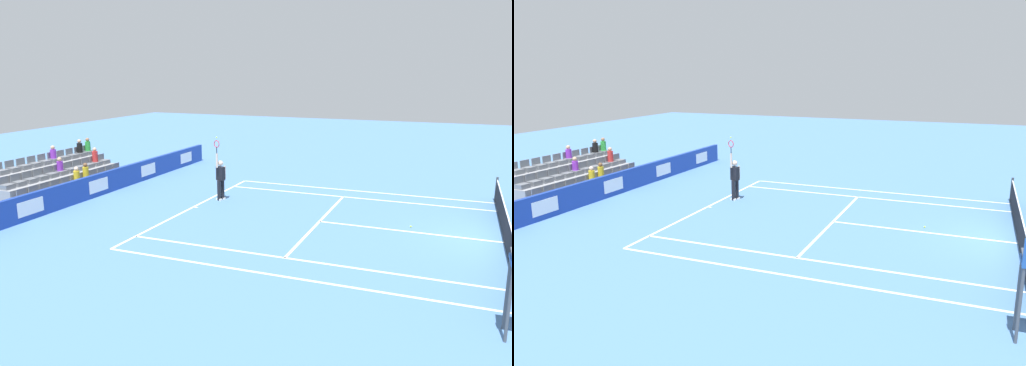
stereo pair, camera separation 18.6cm
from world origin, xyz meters
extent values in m
plane|color=#4C7AB2|center=(0.00, 0.00, 0.00)|extent=(80.00, 80.00, 0.00)
cube|color=white|center=(0.00, -11.89, 0.00)|extent=(10.97, 0.10, 0.01)
cube|color=white|center=(0.00, -6.40, 0.00)|extent=(8.23, 0.10, 0.01)
cube|color=white|center=(0.00, -3.20, 0.00)|extent=(0.10, 6.40, 0.01)
cube|color=white|center=(4.12, -5.95, 0.00)|extent=(0.10, 11.89, 0.01)
cube|color=white|center=(-4.12, -5.95, 0.00)|extent=(0.10, 11.89, 0.01)
cube|color=white|center=(5.49, -5.95, 0.00)|extent=(0.10, 11.89, 0.01)
cube|color=white|center=(-5.49, -5.95, 0.00)|extent=(0.10, 11.89, 0.01)
cube|color=white|center=(0.00, -11.79, 0.00)|extent=(0.10, 0.20, 0.01)
cube|color=#193899|center=(0.00, -16.89, 0.51)|extent=(19.90, 0.20, 1.02)
cube|color=white|center=(-7.96, -16.78, 0.51)|extent=(1.27, 0.01, 0.57)
cube|color=white|center=(-3.98, -16.78, 0.51)|extent=(1.27, 0.01, 0.57)
cube|color=white|center=(0.00, -16.78, 0.51)|extent=(1.27, 0.01, 0.57)
cube|color=white|center=(3.98, -16.78, 0.51)|extent=(1.27, 0.01, 0.57)
cylinder|color=#33383D|center=(-5.94, 0.00, 0.54)|extent=(0.10, 0.10, 1.07)
cube|color=black|center=(0.00, 0.00, 0.46)|extent=(11.77, 0.02, 0.92)
cube|color=white|center=(0.00, 0.00, 0.94)|extent=(11.77, 0.04, 0.04)
cylinder|color=black|center=(-1.65, -11.31, 0.45)|extent=(0.16, 0.16, 0.90)
cylinder|color=black|center=(-1.42, -11.37, 0.45)|extent=(0.16, 0.16, 0.90)
cube|color=white|center=(-1.65, -11.31, 0.04)|extent=(0.19, 0.28, 0.08)
cube|color=white|center=(-1.42, -11.37, 0.04)|extent=(0.19, 0.28, 0.08)
cube|color=black|center=(-1.53, -11.34, 1.20)|extent=(0.31, 0.41, 0.60)
sphere|color=beige|center=(-1.53, -11.34, 1.66)|extent=(0.24, 0.24, 0.24)
cylinder|color=beige|center=(-1.32, -11.40, 1.81)|extent=(0.09, 0.09, 0.62)
cylinder|color=beige|center=(-1.73, -11.23, 1.22)|extent=(0.09, 0.09, 0.56)
cylinder|color=black|center=(-1.32, -11.40, 2.26)|extent=(0.04, 0.04, 0.28)
torus|color=red|center=(-1.32, -11.40, 2.54)|extent=(0.12, 0.31, 0.31)
sphere|color=#D1E533|center=(-1.32, -11.40, 2.82)|extent=(0.07, 0.07, 0.07)
cylinder|color=#474C54|center=(6.39, -0.44, 0.85)|extent=(0.07, 0.07, 1.71)
cylinder|color=#474C54|center=(6.99, -0.44, 0.85)|extent=(0.07, 0.07, 1.71)
cube|color=#474C54|center=(6.69, -0.46, 1.93)|extent=(0.56, 0.05, 0.04)
cube|color=gray|center=(0.00, -17.96, 0.21)|extent=(6.82, 0.95, 0.42)
cube|color=slate|center=(-3.10, -17.96, 0.52)|extent=(0.48, 0.44, 0.20)
cube|color=slate|center=(-3.10, -18.16, 0.77)|extent=(0.48, 0.04, 0.30)
cube|color=slate|center=(-2.48, -17.96, 0.52)|extent=(0.48, 0.44, 0.20)
cube|color=slate|center=(-2.48, -18.16, 0.77)|extent=(0.48, 0.04, 0.30)
cube|color=slate|center=(-1.86, -17.96, 0.52)|extent=(0.48, 0.44, 0.20)
cube|color=slate|center=(-1.86, -18.16, 0.77)|extent=(0.48, 0.04, 0.30)
cube|color=slate|center=(-1.24, -17.96, 0.52)|extent=(0.48, 0.44, 0.20)
cube|color=slate|center=(-1.24, -18.16, 0.77)|extent=(0.48, 0.04, 0.30)
cube|color=slate|center=(-0.62, -17.96, 0.52)|extent=(0.48, 0.44, 0.20)
cube|color=slate|center=(-0.62, -18.16, 0.77)|extent=(0.48, 0.04, 0.30)
cube|color=slate|center=(0.00, -17.96, 0.52)|extent=(0.48, 0.44, 0.20)
cube|color=slate|center=(0.00, -18.16, 0.77)|extent=(0.48, 0.04, 0.30)
cube|color=slate|center=(0.62, -17.96, 0.52)|extent=(0.48, 0.44, 0.20)
cube|color=slate|center=(0.62, -18.16, 0.77)|extent=(0.48, 0.04, 0.30)
cube|color=slate|center=(1.24, -17.96, 0.52)|extent=(0.48, 0.44, 0.20)
cube|color=slate|center=(1.24, -18.16, 0.77)|extent=(0.48, 0.04, 0.30)
cube|color=slate|center=(1.86, -17.96, 0.52)|extent=(0.48, 0.44, 0.20)
cube|color=slate|center=(1.86, -18.16, 0.77)|extent=(0.48, 0.04, 0.30)
cube|color=slate|center=(2.48, -17.96, 0.52)|extent=(0.48, 0.44, 0.20)
cube|color=slate|center=(2.48, -18.16, 0.77)|extent=(0.48, 0.04, 0.30)
cube|color=slate|center=(3.10, -17.96, 0.52)|extent=(0.48, 0.44, 0.20)
cube|color=slate|center=(3.10, -18.16, 0.77)|extent=(0.48, 0.04, 0.30)
cube|color=gray|center=(0.00, -18.91, 0.42)|extent=(6.82, 0.95, 0.84)
cube|color=slate|center=(-3.10, -18.91, 0.94)|extent=(0.48, 0.44, 0.20)
cube|color=slate|center=(-3.10, -19.11, 1.19)|extent=(0.48, 0.04, 0.30)
cube|color=slate|center=(-2.48, -18.91, 0.94)|extent=(0.48, 0.44, 0.20)
cube|color=slate|center=(-2.48, -19.11, 1.19)|extent=(0.48, 0.04, 0.30)
cube|color=slate|center=(-1.86, -18.91, 0.94)|extent=(0.48, 0.44, 0.20)
cube|color=slate|center=(-1.86, -19.11, 1.19)|extent=(0.48, 0.04, 0.30)
cube|color=slate|center=(-1.24, -18.91, 0.94)|extent=(0.48, 0.44, 0.20)
cube|color=slate|center=(-1.24, -19.11, 1.19)|extent=(0.48, 0.04, 0.30)
cube|color=slate|center=(-0.62, -18.91, 0.94)|extent=(0.48, 0.44, 0.20)
cube|color=slate|center=(-0.62, -19.11, 1.19)|extent=(0.48, 0.04, 0.30)
cube|color=slate|center=(0.00, -18.91, 0.94)|extent=(0.48, 0.44, 0.20)
cube|color=slate|center=(0.00, -19.11, 1.19)|extent=(0.48, 0.04, 0.30)
cube|color=slate|center=(0.62, -18.91, 0.94)|extent=(0.48, 0.44, 0.20)
cube|color=slate|center=(0.62, -19.11, 1.19)|extent=(0.48, 0.04, 0.30)
cube|color=slate|center=(1.24, -18.91, 0.94)|extent=(0.48, 0.44, 0.20)
cube|color=slate|center=(1.24, -19.11, 1.19)|extent=(0.48, 0.04, 0.30)
cube|color=slate|center=(1.86, -18.91, 0.94)|extent=(0.48, 0.44, 0.20)
cube|color=slate|center=(1.86, -19.11, 1.19)|extent=(0.48, 0.04, 0.30)
cube|color=slate|center=(2.48, -18.91, 0.94)|extent=(0.48, 0.44, 0.20)
cube|color=slate|center=(2.48, -19.11, 1.19)|extent=(0.48, 0.04, 0.30)
cube|color=slate|center=(3.10, -18.91, 0.94)|extent=(0.48, 0.44, 0.20)
cube|color=slate|center=(3.10, -19.11, 1.19)|extent=(0.48, 0.04, 0.30)
cube|color=gray|center=(0.00, -19.86, 0.63)|extent=(6.82, 0.95, 1.26)
cube|color=slate|center=(-3.10, -19.86, 1.36)|extent=(0.48, 0.44, 0.20)
cube|color=slate|center=(-3.10, -20.06, 1.61)|extent=(0.48, 0.04, 0.30)
cube|color=slate|center=(-2.48, -19.86, 1.36)|extent=(0.48, 0.44, 0.20)
cube|color=slate|center=(-2.48, -20.06, 1.61)|extent=(0.48, 0.04, 0.30)
cube|color=slate|center=(-1.86, -19.86, 1.36)|extent=(0.48, 0.44, 0.20)
cube|color=slate|center=(-1.86, -20.06, 1.61)|extent=(0.48, 0.04, 0.30)
cube|color=slate|center=(-1.24, -19.86, 1.36)|extent=(0.48, 0.44, 0.20)
cube|color=slate|center=(-1.24, -20.06, 1.61)|extent=(0.48, 0.04, 0.30)
cube|color=slate|center=(-0.62, -19.86, 1.36)|extent=(0.48, 0.44, 0.20)
cube|color=slate|center=(-0.62, -20.06, 1.61)|extent=(0.48, 0.04, 0.30)
cube|color=slate|center=(0.00, -19.86, 1.36)|extent=(0.48, 0.44, 0.20)
cube|color=slate|center=(0.00, -20.06, 1.61)|extent=(0.48, 0.04, 0.30)
cube|color=slate|center=(0.62, -19.86, 1.36)|extent=(0.48, 0.44, 0.20)
cube|color=slate|center=(0.62, -20.06, 1.61)|extent=(0.48, 0.04, 0.30)
cube|color=slate|center=(1.24, -19.86, 1.36)|extent=(0.48, 0.44, 0.20)
cube|color=slate|center=(1.24, -20.06, 1.61)|extent=(0.48, 0.04, 0.30)
cube|color=slate|center=(1.86, -19.86, 1.36)|extent=(0.48, 0.44, 0.20)
cube|color=slate|center=(1.86, -20.06, 1.61)|extent=(0.48, 0.04, 0.30)
cube|color=slate|center=(2.48, -19.86, 1.36)|extent=(0.48, 0.44, 0.20)
cylinder|color=purple|center=(-0.62, -19.91, 1.68)|extent=(0.28, 0.28, 0.43)
sphere|color=#D3A884|center=(-0.62, -19.91, 1.99)|extent=(0.20, 0.20, 0.20)
cylinder|color=green|center=(-3.10, -19.91, 1.71)|extent=(0.28, 0.28, 0.50)
sphere|color=#9E7251|center=(-3.10, -19.91, 2.06)|extent=(0.20, 0.20, 0.20)
cylinder|color=red|center=(-2.48, -18.96, 1.31)|extent=(0.28, 0.28, 0.54)
sphere|color=#D3A884|center=(-2.48, -18.96, 1.68)|extent=(0.20, 0.20, 0.20)
cylinder|color=purple|center=(0.00, -18.96, 1.26)|extent=(0.28, 0.28, 0.44)
sphere|color=#D3A884|center=(0.00, -18.96, 1.58)|extent=(0.20, 0.20, 0.20)
cylinder|color=yellow|center=(0.00, -18.01, 0.86)|extent=(0.28, 0.28, 0.48)
sphere|color=beige|center=(0.00, -18.01, 1.20)|extent=(0.20, 0.20, 0.20)
cylinder|color=yellow|center=(-0.62, -18.01, 0.89)|extent=(0.28, 0.28, 0.55)
sphere|color=brown|center=(-0.62, -18.01, 1.27)|extent=(0.20, 0.20, 0.20)
cylinder|color=black|center=(-2.48, -19.91, 1.71)|extent=(0.28, 0.28, 0.49)
sphere|color=#D3A884|center=(-2.48, -19.91, 2.05)|extent=(0.20, 0.20, 0.20)
sphere|color=#D1E533|center=(-0.55, -3.09, 0.03)|extent=(0.07, 0.07, 0.07)
camera|label=1|loc=(18.02, -1.71, 5.70)|focal=35.33mm
camera|label=2|loc=(17.95, -1.54, 5.70)|focal=35.33mm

